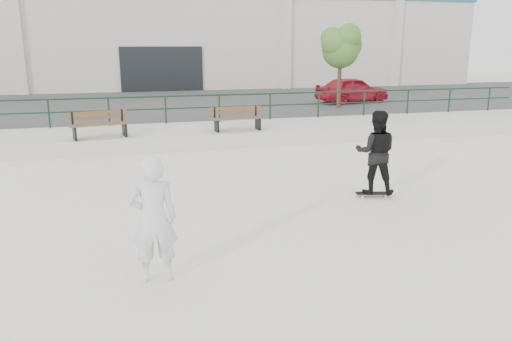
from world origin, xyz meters
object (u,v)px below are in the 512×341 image
object	(u,v)px
bench_right	(237,119)
tree	(341,45)
bench_left	(99,125)
skateboard	(373,194)
red_car	(352,90)
seated_skater	(153,219)
standing_skater	(376,152)

from	to	relation	value
bench_right	tree	xyz separation A→B (m)	(5.95, 4.89, 2.40)
bench_left	skateboard	size ratio (longest dim) A/B	2.34
bench_left	tree	world-z (taller)	tree
tree	skateboard	world-z (taller)	tree
bench_left	red_car	size ratio (longest dim) A/B	0.50
bench_left	seated_skater	xyz separation A→B (m)	(1.04, -9.30, 0.02)
bench_right	standing_skater	bearing A→B (deg)	-79.58
tree	standing_skater	bearing A→B (deg)	-110.57
bench_left	seated_skater	world-z (taller)	seated_skater
skateboard	tree	bearing A→B (deg)	83.45
standing_skater	bench_right	bearing A→B (deg)	-51.01
bench_left	red_car	distance (m)	13.72
bench_left	bench_right	size ratio (longest dim) A/B	1.06
tree	bench_left	bearing A→B (deg)	-153.82
red_car	seated_skater	world-z (taller)	seated_skater
bench_right	seated_skater	bearing A→B (deg)	-112.99
standing_skater	skateboard	bearing A→B (deg)	25.32
bench_left	bench_right	distance (m)	4.46
standing_skater	seated_skater	size ratio (longest dim) A/B	0.99
bench_left	standing_skater	xyz separation A→B (m)	(6.08, -6.42, 0.11)
bench_left	standing_skater	world-z (taller)	standing_skater
tree	bench_right	bearing A→B (deg)	-140.59
red_car	standing_skater	world-z (taller)	standing_skater
red_car	standing_skater	xyz separation A→B (m)	(-5.81, -13.26, -0.11)
skateboard	standing_skater	distance (m)	0.95
red_car	seated_skater	bearing A→B (deg)	136.81
bench_right	seated_skater	distance (m)	10.12
skateboard	seated_skater	xyz separation A→B (m)	(-5.04, -2.88, 0.87)
red_car	standing_skater	size ratio (longest dim) A/B	2.01
bench_right	standing_skater	world-z (taller)	standing_skater
bench_left	tree	size ratio (longest dim) A/B	0.51
tree	seated_skater	distance (m)	17.35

